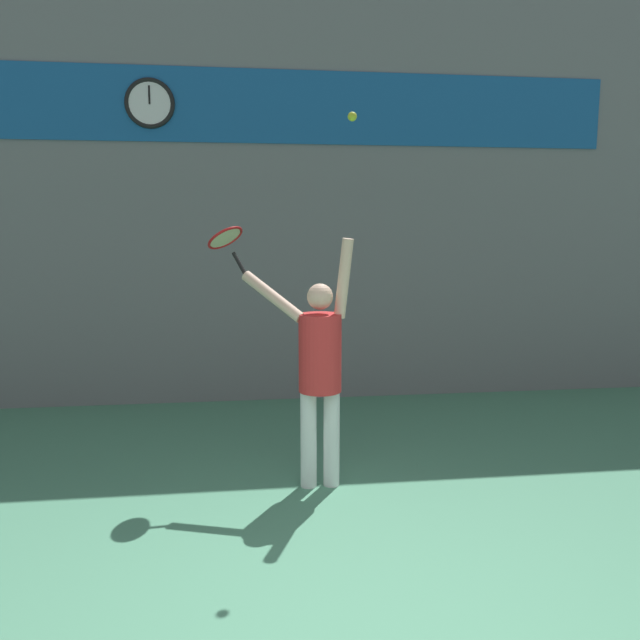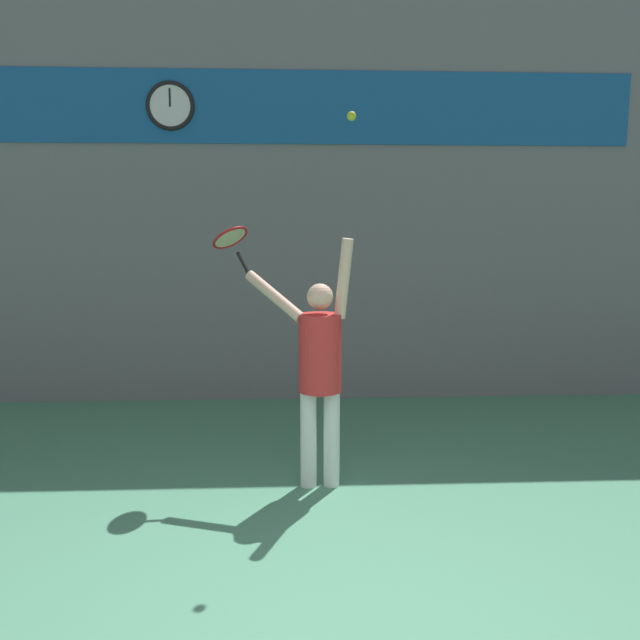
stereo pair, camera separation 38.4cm
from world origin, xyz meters
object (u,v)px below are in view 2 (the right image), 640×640
at_px(tennis_ball, 352,116).
at_px(scoreboard_clock, 170,106).
at_px(tennis_racket, 231,240).
at_px(tennis_player, 319,363).

bearing_deg(tennis_ball, scoreboard_clock, 123.90).
bearing_deg(tennis_racket, tennis_ball, -30.66).
relative_size(scoreboard_clock, tennis_ball, 8.10).
bearing_deg(tennis_player, tennis_racket, 147.00).
relative_size(scoreboard_clock, tennis_racket, 1.31).
relative_size(tennis_player, tennis_racket, 4.76).
distance_m(scoreboard_clock, tennis_player, 3.90).
height_order(scoreboard_clock, tennis_player, scoreboard_clock).
relative_size(tennis_player, tennis_ball, 29.36).
xyz_separation_m(tennis_player, tennis_ball, (0.24, -0.10, 1.88)).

